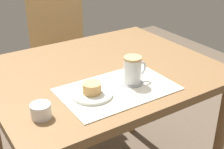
# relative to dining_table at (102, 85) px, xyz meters

# --- Properties ---
(dining_table) EXTENTS (1.01, 0.82, 0.75)m
(dining_table) POSITION_rel_dining_table_xyz_m (0.00, 0.00, 0.00)
(dining_table) COLOR brown
(dining_table) RESTS_ON ground_plane
(wooden_chair) EXTENTS (0.47, 0.47, 0.95)m
(wooden_chair) POSITION_rel_dining_table_xyz_m (0.15, 0.77, -0.14)
(wooden_chair) COLOR tan
(wooden_chair) RESTS_ON ground_plane
(placemat) EXTENTS (0.45, 0.28, 0.00)m
(placemat) POSITION_rel_dining_table_xyz_m (-0.05, -0.21, 0.09)
(placemat) COLOR silver
(placemat) RESTS_ON dining_table
(pastry_plate) EXTENTS (0.16, 0.16, 0.01)m
(pastry_plate) POSITION_rel_dining_table_xyz_m (-0.16, -0.20, 0.10)
(pastry_plate) COLOR silver
(pastry_plate) RESTS_ON placemat
(pastry) EXTENTS (0.07, 0.07, 0.04)m
(pastry) POSITION_rel_dining_table_xyz_m (-0.16, -0.20, 0.13)
(pastry) COLOR #E0A860
(pastry) RESTS_ON pastry_plate
(coffee_coaster) EXTENTS (0.09, 0.09, 0.00)m
(coffee_coaster) POSITION_rel_dining_table_xyz_m (0.02, -0.20, 0.10)
(coffee_coaster) COLOR #99999E
(coffee_coaster) RESTS_ON placemat
(coffee_mug) EXTENTS (0.11, 0.07, 0.11)m
(coffee_mug) POSITION_rel_dining_table_xyz_m (0.02, -0.20, 0.15)
(coffee_mug) COLOR white
(coffee_mug) RESTS_ON coffee_coaster
(sugar_bowl) EXTENTS (0.07, 0.07, 0.05)m
(sugar_bowl) POSITION_rel_dining_table_xyz_m (-0.38, -0.23, 0.11)
(sugar_bowl) COLOR white
(sugar_bowl) RESTS_ON dining_table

